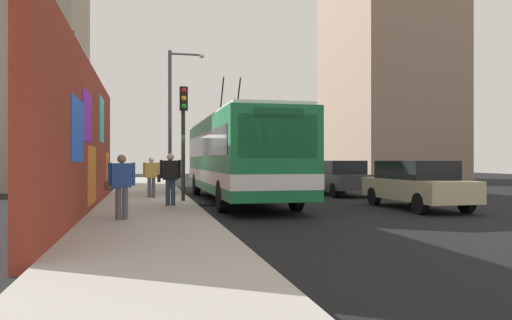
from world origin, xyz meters
TOP-DOWN VIEW (x-y plane):
  - ground_plane at (0.00, 0.00)m, footprint 80.00×80.00m
  - sidewalk_slab at (0.00, 1.60)m, footprint 48.00×3.20m
  - graffiti_wall at (-3.37, 3.35)m, footprint 15.24×0.32m
  - building_far_left at (11.06, 9.20)m, footprint 8.19×8.02m
  - building_far_right at (16.77, -17.00)m, footprint 10.39×7.91m
  - city_bus at (0.23, -1.80)m, footprint 11.89×2.63m
  - parked_car_champagne at (-3.90, -7.00)m, footprint 4.46×1.77m
  - parked_car_dark_gray at (2.60, -7.00)m, footprint 4.43×1.84m
  - parked_car_white at (8.09, -7.00)m, footprint 4.28×1.87m
  - parked_car_navy at (14.07, -7.00)m, footprint 4.55×1.92m
  - pedestrian_midblock at (0.98, 1.44)m, footprint 0.22×0.64m
  - pedestrian_near_wall at (-5.97, 2.24)m, footprint 0.22×0.72m
  - pedestrian_at_curb at (-2.54, 0.90)m, footprint 0.22×0.75m
  - traffic_light at (-0.88, 0.35)m, footprint 0.49×0.28m
  - street_lamp at (6.69, 0.25)m, footprint 0.44×1.84m
  - curbside_puddle at (-1.08, -0.60)m, footprint 1.06×1.06m

SIDE VIEW (x-z plane):
  - ground_plane at x=0.00m, z-range 0.00..0.00m
  - curbside_puddle at x=-1.08m, z-range 0.00..0.00m
  - sidewalk_slab at x=0.00m, z-range 0.00..0.15m
  - parked_car_champagne at x=-3.90m, z-range 0.04..1.62m
  - parked_car_white at x=8.09m, z-range 0.04..1.62m
  - parked_car_dark_gray at x=2.60m, z-range 0.04..1.62m
  - parked_car_navy at x=14.07m, z-range 0.05..1.63m
  - pedestrian_midblock at x=0.98m, z-range 0.27..1.83m
  - pedestrian_near_wall at x=-5.97m, z-range 0.28..1.86m
  - pedestrian_at_curb at x=-2.54m, z-range 0.29..1.96m
  - city_bus at x=0.23m, z-range -0.71..4.31m
  - graffiti_wall at x=-3.37m, z-range 0.00..4.38m
  - traffic_light at x=-0.88m, z-range 0.86..4.93m
  - street_lamp at x=6.69m, z-range 0.66..7.67m
  - building_far_left at x=11.06m, z-range 0.00..12.64m
  - building_far_right at x=16.77m, z-range 0.00..19.43m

